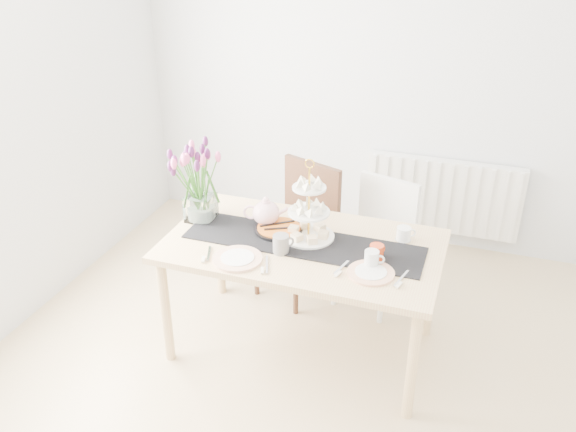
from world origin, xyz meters
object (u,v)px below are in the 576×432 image
(cream_jug, at_px, (404,234))
(plate_left, at_px, (237,259))
(plate_right, at_px, (371,273))
(cake_stand, at_px, (309,219))
(tart_tin, at_px, (279,229))
(chair_white, at_px, (379,233))
(teapot, at_px, (266,213))
(mug_grey, at_px, (281,244))
(mug_orange, at_px, (376,253))
(mug_white, at_px, (372,259))
(radiator, at_px, (442,196))
(dining_table, at_px, (303,254))
(chair_brown, at_px, (301,220))
(tulip_vase, at_px, (198,171))

(cream_jug, bearing_deg, plate_left, -171.97)
(plate_right, bearing_deg, cake_stand, 148.98)
(cream_jug, bearing_deg, tart_tin, 167.19)
(chair_white, height_order, plate_left, chair_white)
(teapot, height_order, mug_grey, teapot)
(cream_jug, bearing_deg, mug_orange, -135.38)
(cake_stand, bearing_deg, mug_orange, -14.28)
(mug_white, height_order, mug_orange, mug_white)
(radiator, height_order, plate_right, plate_right)
(cream_jug, relative_size, mug_orange, 0.90)
(radiator, height_order, dining_table, same)
(cake_stand, height_order, mug_grey, cake_stand)
(teapot, xyz_separation_m, mug_orange, (0.72, -0.18, -0.04))
(chair_white, height_order, cream_jug, chair_white)
(cake_stand, bearing_deg, cream_jug, 16.59)
(mug_grey, bearing_deg, plate_left, 172.36)
(mug_white, bearing_deg, radiator, 71.61)
(radiator, height_order, plate_left, plate_left)
(cake_stand, distance_m, mug_white, 0.46)
(teapot, bearing_deg, plate_left, -104.38)
(chair_brown, relative_size, mug_white, 9.97)
(chair_white, bearing_deg, dining_table, -98.61)
(cream_jug, bearing_deg, plate_right, -127.64)
(chair_white, distance_m, plate_left, 1.19)
(tart_tin, bearing_deg, radiator, 60.61)
(dining_table, height_order, tulip_vase, tulip_vase)
(mug_orange, xyz_separation_m, plate_left, (-0.73, -0.25, -0.04))
(cake_stand, xyz_separation_m, mug_orange, (0.43, -0.11, -0.08))
(mug_grey, bearing_deg, plate_right, -50.59)
(tart_tin, distance_m, plate_left, 0.39)
(teapot, relative_size, cream_jug, 3.17)
(mug_grey, distance_m, plate_right, 0.53)
(tulip_vase, bearing_deg, plate_right, -13.38)
(radiator, height_order, cream_jug, cream_jug)
(tulip_vase, xyz_separation_m, mug_white, (1.12, -0.19, -0.28))
(tulip_vase, distance_m, plate_left, 0.64)
(radiator, height_order, mug_white, mug_white)
(plate_left, bearing_deg, radiator, 63.09)
(plate_left, bearing_deg, mug_orange, 19.13)
(mug_white, bearing_deg, chair_white, 86.81)
(radiator, distance_m, chair_white, 0.93)
(dining_table, xyz_separation_m, plate_right, (0.44, -0.19, 0.08))
(teapot, bearing_deg, chair_brown, 68.58)
(dining_table, xyz_separation_m, cream_jug, (0.54, 0.22, 0.12))
(dining_table, bearing_deg, tart_tin, 155.36)
(radiator, distance_m, cream_jug, 1.39)
(plate_right, bearing_deg, cream_jug, 76.32)
(chair_brown, bearing_deg, radiator, 67.94)
(radiator, relative_size, plate_right, 4.71)
(plate_right, bearing_deg, dining_table, 156.41)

